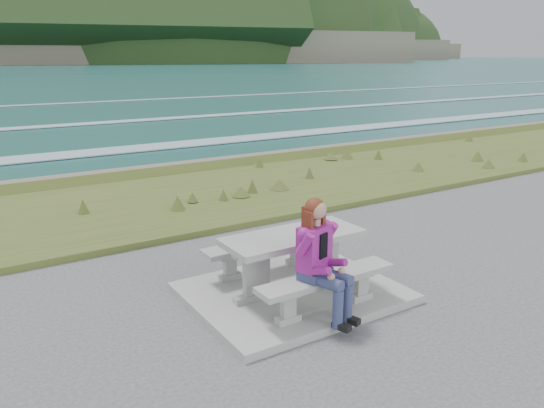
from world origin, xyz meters
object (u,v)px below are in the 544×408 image
at_px(picnic_table, 293,247).
at_px(bench_seaward, 264,248).
at_px(bench_landward, 327,283).
at_px(seated_woman, 325,276).

height_order(picnic_table, bench_seaward, picnic_table).
height_order(picnic_table, bench_landward, picnic_table).
bearing_deg(bench_landward, bench_seaward, 90.00).
relative_size(bench_seaward, seated_woman, 1.29).
xyz_separation_m(bench_seaward, seated_woman, (-0.13, -1.53, 0.17)).
bearing_deg(seated_woman, bench_seaward, 67.38).
xyz_separation_m(picnic_table, bench_landward, (0.00, -0.70, -0.23)).
bearing_deg(bench_landward, picnic_table, 90.00).
bearing_deg(bench_seaward, seated_woman, -94.95).
relative_size(bench_landward, seated_woman, 1.29).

